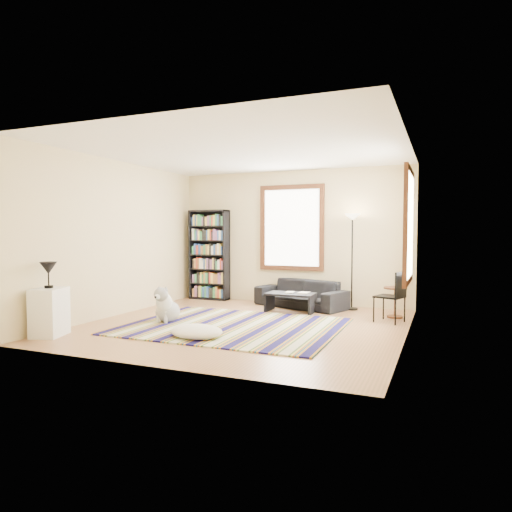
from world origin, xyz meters
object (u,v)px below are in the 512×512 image
at_px(bookshelf, 209,255).
at_px(side_table, 395,302).
at_px(sofa, 300,294).
at_px(dog, 168,304).
at_px(floor_cushion, 197,331).
at_px(floor_lamp, 352,262).
at_px(folding_chair, 389,297).
at_px(coffee_table, 291,302).
at_px(white_cabinet, 49,312).

bearing_deg(bookshelf, side_table, -9.86).
bearing_deg(sofa, dog, -105.45).
height_order(floor_cushion, floor_lamp, floor_lamp).
relative_size(floor_cushion, folding_chair, 0.90).
height_order(sofa, bookshelf, bookshelf).
xyz_separation_m(coffee_table, dog, (-1.60, -1.72, 0.12)).
bearing_deg(white_cabinet, side_table, 19.85).
relative_size(coffee_table, white_cabinet, 1.29).
bearing_deg(floor_cushion, bookshelf, 115.48).
relative_size(bookshelf, folding_chair, 2.33).
bearing_deg(floor_lamp, coffee_table, -145.60).
bearing_deg(floor_lamp, sofa, -174.32).
bearing_deg(floor_cushion, coffee_table, 77.46).
bearing_deg(side_table, floor_cushion, -132.10).
bearing_deg(floor_lamp, dog, -137.30).
relative_size(sofa, white_cabinet, 2.67).
bearing_deg(floor_lamp, folding_chair, -51.01).
bearing_deg(coffee_table, folding_chair, -9.62).
height_order(floor_lamp, side_table, floor_lamp).
xyz_separation_m(folding_chair, white_cabinet, (-4.45, -2.93, -0.08)).
bearing_deg(white_cabinet, sofa, 38.38).
height_order(folding_chair, white_cabinet, folding_chair).
height_order(bookshelf, coffee_table, bookshelf).
bearing_deg(floor_cushion, floor_lamp, 64.00).
bearing_deg(white_cabinet, floor_lamp, 30.09).
xyz_separation_m(sofa, dog, (-1.61, -2.32, 0.03)).
bearing_deg(dog, bookshelf, 101.01).
relative_size(floor_cushion, floor_lamp, 0.42).
relative_size(coffee_table, dog, 1.50).
bearing_deg(coffee_table, sofa, 88.77).
relative_size(bookshelf, floor_cushion, 2.58).
distance_m(floor_cushion, floor_lamp, 3.72).
distance_m(bookshelf, coffee_table, 2.50).
bearing_deg(side_table, sofa, 166.76).
relative_size(coffee_table, floor_cushion, 1.16).
bearing_deg(bookshelf, sofa, -6.95).
xyz_separation_m(floor_cushion, side_table, (2.45, 2.71, 0.17)).
bearing_deg(sofa, floor_lamp, 25.10).
xyz_separation_m(floor_cushion, folding_chair, (2.40, 2.25, 0.33)).
bearing_deg(coffee_table, white_cabinet, -128.88).
bearing_deg(folding_chair, side_table, 102.63).
bearing_deg(sofa, bookshelf, -167.54).
xyz_separation_m(sofa, floor_cushion, (-0.58, -3.15, -0.18)).
distance_m(bookshelf, white_cabinet, 4.18).
height_order(folding_chair, dog, folding_chair).
bearing_deg(coffee_table, side_table, 4.76).
relative_size(floor_cushion, dog, 1.29).
bearing_deg(coffee_table, bookshelf, 158.50).
xyz_separation_m(coffee_table, floor_cushion, (-0.57, -2.56, -0.08)).
bearing_deg(sofa, side_table, 6.18).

